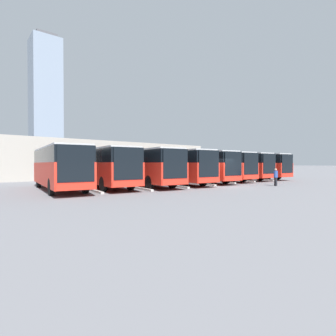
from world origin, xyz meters
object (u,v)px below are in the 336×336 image
(bus_5, at_px, (142,166))
(bus_4, at_px, (173,166))
(bus_6, at_px, (103,166))
(bus_0, at_px, (251,165))
(bus_3, at_px, (196,166))
(bus_1, at_px, (233,165))
(bus_2, at_px, (215,166))
(bus_7, at_px, (59,166))
(pedestrian, at_px, (276,177))

(bus_5, bearing_deg, bus_4, -175.07)
(bus_4, height_order, bus_6, same)
(bus_0, distance_m, bus_3, 10.78)
(bus_1, bearing_deg, bus_4, 10.54)
(bus_2, relative_size, bus_7, 1.00)
(pedestrian, bearing_deg, bus_7, 98.27)
(bus_3, height_order, bus_6, same)
(bus_4, bearing_deg, bus_5, 4.93)
(bus_4, xyz_separation_m, bus_5, (3.59, -0.05, 0.00))
(pedestrian, bearing_deg, bus_2, 26.72)
(bus_1, xyz_separation_m, bus_3, (7.18, 0.62, 0.00))
(bus_3, relative_size, bus_4, 1.00)
(pedestrian, bearing_deg, bus_3, 51.78)
(bus_3, bearing_deg, bus_6, 3.31)
(bus_2, bearing_deg, bus_3, 14.02)
(bus_5, bearing_deg, bus_2, -170.24)
(bus_0, distance_m, bus_2, 7.18)
(bus_0, xyz_separation_m, bus_7, (25.14, 0.03, 0.00))
(bus_7, bearing_deg, bus_0, -174.22)
(bus_0, relative_size, bus_3, 1.00)
(bus_2, relative_size, bus_4, 1.00)
(bus_0, height_order, bus_5, same)
(bus_3, bearing_deg, bus_2, -165.98)
(bus_0, relative_size, pedestrian, 6.89)
(bus_4, height_order, bus_5, same)
(bus_2, bearing_deg, bus_0, -175.14)
(bus_0, xyz_separation_m, bus_1, (3.59, -0.21, 0.00))
(bus_5, bearing_deg, bus_1, -170.85)
(bus_1, bearing_deg, bus_5, 9.15)
(bus_5, relative_size, bus_6, 1.00)
(bus_1, relative_size, bus_2, 1.00)
(bus_6, height_order, bus_7, same)
(bus_4, distance_m, bus_5, 3.59)
(bus_0, height_order, bus_6, same)
(bus_6, xyz_separation_m, pedestrian, (-13.24, 8.31, -0.97))
(bus_0, relative_size, bus_4, 1.00)
(bus_2, distance_m, bus_4, 7.23)
(bus_6, height_order, pedestrian, bus_6)
(bus_3, xyz_separation_m, bus_7, (14.36, -0.39, 0.00))
(bus_2, xyz_separation_m, bus_6, (14.36, 0.07, 0.00))
(bus_4, xyz_separation_m, bus_7, (10.77, -0.68, 0.00))
(bus_4, bearing_deg, bus_6, -0.15)
(bus_5, xyz_separation_m, bus_7, (7.18, -0.63, 0.00))
(bus_5, height_order, pedestrian, bus_5)
(bus_2, bearing_deg, pedestrian, 88.05)
(bus_7, bearing_deg, bus_3, -175.84)
(bus_6, bearing_deg, bus_5, 174.86)
(bus_3, distance_m, bus_5, 7.19)
(bus_4, bearing_deg, bus_7, 2.13)
(bus_5, relative_size, bus_7, 1.00)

